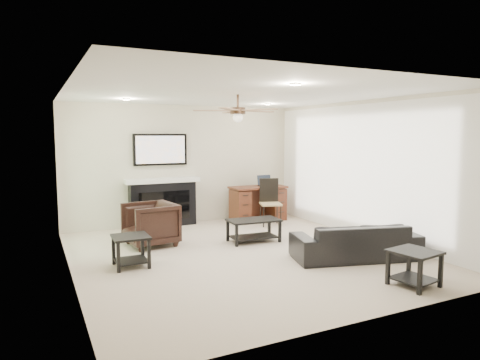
{
  "coord_description": "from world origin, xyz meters",
  "views": [
    {
      "loc": [
        -2.92,
        -5.93,
        1.88
      ],
      "look_at": [
        0.15,
        0.33,
        1.14
      ],
      "focal_mm": 32.0,
      "sensor_mm": 36.0,
      "label": 1
    }
  ],
  "objects_px": {
    "sofa": "(355,241)",
    "armchair": "(150,224)",
    "coffee_table": "(254,231)",
    "desk": "(258,204)",
    "fireplace_unit": "(163,180)"
  },
  "relations": [
    {
      "from": "armchair",
      "to": "fireplace_unit",
      "type": "xyz_separation_m",
      "value": [
        0.63,
        1.42,
        0.59
      ]
    },
    {
      "from": "coffee_table",
      "to": "fireplace_unit",
      "type": "height_order",
      "value": "fireplace_unit"
    },
    {
      "from": "sofa",
      "to": "coffee_table",
      "type": "distance_m",
      "value": 1.84
    },
    {
      "from": "fireplace_unit",
      "to": "desk",
      "type": "relative_size",
      "value": 1.57
    },
    {
      "from": "armchair",
      "to": "desk",
      "type": "relative_size",
      "value": 0.66
    },
    {
      "from": "coffee_table",
      "to": "desk",
      "type": "distance_m",
      "value": 1.89
    },
    {
      "from": "sofa",
      "to": "desk",
      "type": "xyz_separation_m",
      "value": [
        0.06,
        3.22,
        0.1
      ]
    },
    {
      "from": "armchair",
      "to": "coffee_table",
      "type": "bearing_deg",
      "value": 65.26
    },
    {
      "from": "desk",
      "to": "coffee_table",
      "type": "bearing_deg",
      "value": -120.78
    },
    {
      "from": "sofa",
      "to": "armchair",
      "type": "xyz_separation_m",
      "value": [
        -2.6,
        2.15,
        0.09
      ]
    },
    {
      "from": "armchair",
      "to": "desk",
      "type": "xyz_separation_m",
      "value": [
        2.66,
        1.07,
        0.01
      ]
    },
    {
      "from": "coffee_table",
      "to": "desk",
      "type": "bearing_deg",
      "value": 62.87
    },
    {
      "from": "sofa",
      "to": "armchair",
      "type": "bearing_deg",
      "value": -24.11
    },
    {
      "from": "sofa",
      "to": "armchair",
      "type": "distance_m",
      "value": 3.38
    },
    {
      "from": "armchair",
      "to": "fireplace_unit",
      "type": "bearing_deg",
      "value": 149.33
    }
  ]
}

